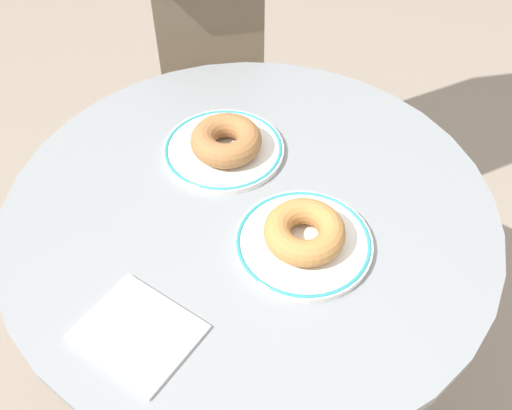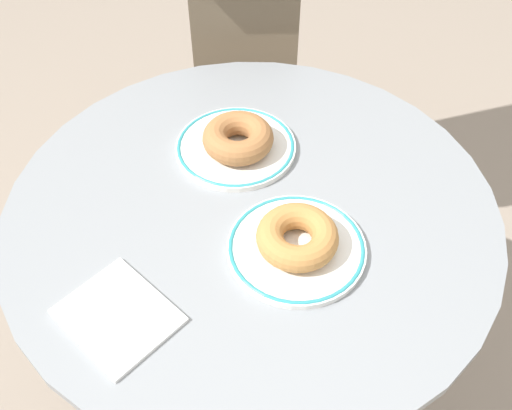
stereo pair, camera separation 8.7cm
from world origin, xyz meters
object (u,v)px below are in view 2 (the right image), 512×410
object	(u,v)px
cafe_table	(252,281)
plate_left	(236,147)
donut_old_fashioned	(297,237)
paper_napkin	(118,316)
donut_cinnamon	(238,138)
plate_right	(296,248)

from	to	relation	value
cafe_table	plate_left	bearing A→B (deg)	153.82
cafe_table	donut_old_fashioned	size ratio (longest dim) A/B	6.55
paper_napkin	donut_old_fashioned	bearing A→B (deg)	76.34
cafe_table	paper_napkin	bearing A→B (deg)	-78.99
cafe_table	donut_cinnamon	bearing A→B (deg)	152.44
plate_right	paper_napkin	world-z (taller)	plate_right
cafe_table	donut_cinnamon	world-z (taller)	donut_cinnamon
donut_cinnamon	donut_old_fashioned	xyz separation A→B (m)	(0.22, -0.06, -0.00)
plate_left	cafe_table	bearing A→B (deg)	-26.18
paper_napkin	plate_left	bearing A→B (deg)	117.33
plate_right	paper_napkin	xyz separation A→B (m)	(-0.06, -0.25, -0.00)
donut_old_fashioned	paper_napkin	size ratio (longest dim) A/B	0.81
plate_right	donut_cinnamon	size ratio (longest dim) A/B	1.70
donut_old_fashioned	cafe_table	bearing A→B (deg)	176.92
donut_cinnamon	paper_napkin	bearing A→B (deg)	-63.83
donut_old_fashioned	paper_napkin	distance (m)	0.26
donut_cinnamon	paper_napkin	size ratio (longest dim) A/B	0.82
cafe_table	plate_left	xyz separation A→B (m)	(-0.11, 0.06, 0.22)
plate_left	donut_cinnamon	xyz separation A→B (m)	(0.01, -0.00, 0.03)
plate_left	plate_right	world-z (taller)	same
plate_right	cafe_table	bearing A→B (deg)	176.92
cafe_table	paper_napkin	distance (m)	0.34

